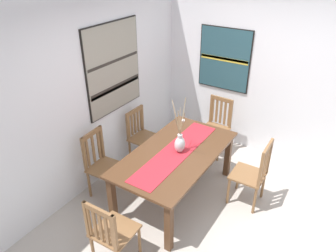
% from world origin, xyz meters
% --- Properties ---
extents(ground_plane, '(6.40, 6.40, 0.03)m').
position_xyz_m(ground_plane, '(0.00, 0.00, -0.01)').
color(ground_plane, '#B2A89E').
extents(wall_back, '(6.40, 0.12, 2.70)m').
position_xyz_m(wall_back, '(0.00, 1.86, 1.35)').
color(wall_back, silver).
rests_on(wall_back, ground_plane).
extents(wall_side, '(0.12, 6.40, 2.70)m').
position_xyz_m(wall_side, '(1.86, 0.00, 1.35)').
color(wall_side, silver).
rests_on(wall_side, ground_plane).
extents(dining_table, '(1.81, 0.99, 0.73)m').
position_xyz_m(dining_table, '(0.06, 0.64, 0.63)').
color(dining_table, '#51331E').
rests_on(dining_table, ground_plane).
extents(table_runner, '(1.66, 0.36, 0.01)m').
position_xyz_m(table_runner, '(0.06, 0.64, 0.73)').
color(table_runner, '#B7232D').
rests_on(table_runner, dining_table).
extents(centerpiece_vase, '(0.28, 0.31, 0.71)m').
position_xyz_m(centerpiece_vase, '(0.10, 0.61, 0.86)').
color(centerpiece_vase, silver).
rests_on(centerpiece_vase, dining_table).
extents(chair_0, '(0.43, 0.43, 0.90)m').
position_xyz_m(chair_0, '(-1.25, 0.64, 0.48)').
color(chair_0, brown).
rests_on(chair_0, ground_plane).
extents(chair_1, '(0.44, 0.44, 0.94)m').
position_xyz_m(chair_1, '(1.40, 0.66, 0.49)').
color(chair_1, brown).
rests_on(chair_1, ground_plane).
extents(chair_2, '(0.43, 0.43, 0.96)m').
position_xyz_m(chair_2, '(0.49, -0.28, 0.49)').
color(chair_2, brown).
rests_on(chair_2, ground_plane).
extents(chair_3, '(0.45, 0.45, 0.95)m').
position_xyz_m(chair_3, '(-0.41, 1.52, 0.48)').
color(chair_3, brown).
rests_on(chair_3, ground_plane).
extents(chair_4, '(0.43, 0.43, 0.89)m').
position_xyz_m(chair_4, '(0.51, 1.53, 0.47)').
color(chair_4, brown).
rests_on(chair_4, ground_plane).
extents(painting_on_back_wall, '(1.07, 0.05, 1.25)m').
position_xyz_m(painting_on_back_wall, '(0.28, 1.79, 1.59)').
color(painting_on_back_wall, black).
extents(painting_on_side_wall, '(0.05, 0.87, 1.01)m').
position_xyz_m(painting_on_side_wall, '(1.79, 0.79, 1.48)').
color(painting_on_side_wall, black).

